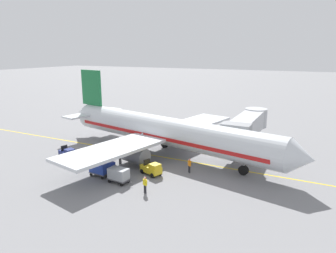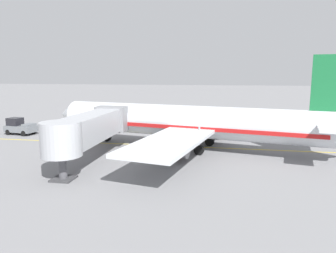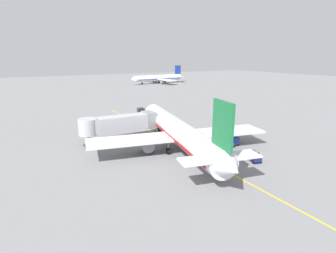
# 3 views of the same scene
# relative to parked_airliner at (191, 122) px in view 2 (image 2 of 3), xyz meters

# --- Properties ---
(ground_plane) EXTENTS (400.00, 400.00, 0.00)m
(ground_plane) POSITION_rel_parked_airliner_xyz_m (1.11, -0.43, -3.19)
(ground_plane) COLOR slate
(gate_lead_in_line) EXTENTS (0.24, 80.00, 0.01)m
(gate_lead_in_line) POSITION_rel_parked_airliner_xyz_m (1.11, -0.43, -3.18)
(gate_lead_in_line) COLOR gold
(gate_lead_in_line) RESTS_ON ground
(parked_airliner) EXTENTS (30.43, 37.13, 10.63)m
(parked_airliner) POSITION_rel_parked_airliner_xyz_m (0.00, 0.00, 0.00)
(parked_airliner) COLOR silver
(parked_airliner) RESTS_ON ground
(jet_bridge) EXTENTS (14.45, 3.50, 4.98)m
(jet_bridge) POSITION_rel_parked_airliner_xyz_m (-7.15, 9.30, 0.27)
(jet_bridge) COLOR #A8AAAF
(jet_bridge) RESTS_ON ground
(pushback_tractor) EXTENTS (2.86, 4.69, 2.40)m
(pushback_tractor) POSITION_rel_parked_airliner_xyz_m (4.58, 25.48, -2.09)
(pushback_tractor) COLOR slate
(pushback_tractor) RESTS_ON ground
(baggage_tug_lead) EXTENTS (2.01, 2.76, 1.62)m
(baggage_tug_lead) POSITION_rel_parked_airliner_xyz_m (8.69, -2.83, -2.47)
(baggage_tug_lead) COLOR #1E339E
(baggage_tug_lead) RESTS_ON ground
(baggage_tug_trailing) EXTENTS (1.96, 2.75, 1.62)m
(baggage_tug_trailing) POSITION_rel_parked_airliner_xyz_m (6.93, 2.06, -2.47)
(baggage_tug_trailing) COLOR gold
(baggage_tug_trailing) RESTS_ON ground
(baggage_tug_spare) EXTENTS (1.92, 2.75, 1.62)m
(baggage_tug_spare) POSITION_rel_parked_airliner_xyz_m (7.21, -10.20, -2.47)
(baggage_tug_spare) COLOR navy
(baggage_tug_spare) RESTS_ON ground
(baggage_cart_front) EXTENTS (1.48, 2.95, 1.58)m
(baggage_cart_front) POSITION_rel_parked_airliner_xyz_m (10.38, 0.09, -2.24)
(baggage_cart_front) COLOR #4C4C51
(baggage_cart_front) RESTS_ON ground
(baggage_cart_second_in_train) EXTENTS (1.48, 2.95, 1.58)m
(baggage_cart_second_in_train) POSITION_rel_parked_airliner_xyz_m (9.86, -2.79, -2.24)
(baggage_cart_second_in_train) COLOR #4C4C51
(baggage_cart_second_in_train) RESTS_ON ground
(ground_crew_wing_walker) EXTENTS (0.24, 0.72, 1.69)m
(ground_crew_wing_walker) POSITION_rel_parked_airliner_xyz_m (5.75, -3.03, -2.23)
(ground_crew_wing_walker) COLOR #232328
(ground_crew_wing_walker) RESTS_ON ground
(ground_crew_loader) EXTENTS (0.53, 0.61, 1.69)m
(ground_crew_loader) POSITION_rel_parked_airliner_xyz_m (4.48, 5.61, -2.23)
(ground_crew_loader) COLOR #232328
(ground_crew_loader) RESTS_ON ground
(ground_crew_marshaller) EXTENTS (0.37, 0.70, 1.69)m
(ground_crew_marshaller) POSITION_rel_parked_airliner_xyz_m (11.23, 3.83, -2.23)
(ground_crew_marshaller) COLOR #232328
(ground_crew_marshaller) RESTS_ON ground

